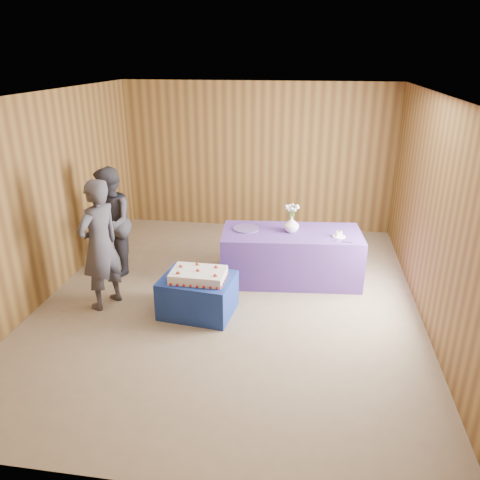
% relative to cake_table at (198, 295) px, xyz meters
% --- Properties ---
extents(ground, '(6.00, 6.00, 0.00)m').
position_rel_cake_table_xyz_m(ground, '(0.36, 0.37, -0.25)').
color(ground, '#87765D').
rests_on(ground, ground).
extents(room_shell, '(5.04, 6.04, 2.72)m').
position_rel_cake_table_xyz_m(room_shell, '(0.36, 0.37, 1.55)').
color(room_shell, brown).
rests_on(room_shell, ground).
extents(cake_table, '(0.98, 0.80, 0.50)m').
position_rel_cake_table_xyz_m(cake_table, '(0.00, 0.00, 0.00)').
color(cake_table, '#1B3A97').
rests_on(cake_table, ground).
extents(serving_table, '(2.07, 1.08, 0.75)m').
position_rel_cake_table_xyz_m(serving_table, '(1.13, 1.16, 0.12)').
color(serving_table, '#4F338D').
rests_on(serving_table, ground).
extents(sheet_cake, '(0.72, 0.50, 0.16)m').
position_rel_cake_table_xyz_m(sheet_cake, '(0.03, -0.04, 0.31)').
color(sheet_cake, white).
rests_on(sheet_cake, cake_table).
extents(vase, '(0.28, 0.28, 0.23)m').
position_rel_cake_table_xyz_m(vase, '(1.12, 1.17, 0.61)').
color(vase, white).
rests_on(vase, serving_table).
extents(flower_spray, '(0.21, 0.21, 0.16)m').
position_rel_cake_table_xyz_m(flower_spray, '(1.12, 1.17, 0.86)').
color(flower_spray, '#275E25').
rests_on(flower_spray, vase).
extents(platter, '(0.40, 0.40, 0.02)m').
position_rel_cake_table_xyz_m(platter, '(0.46, 1.17, 0.51)').
color(platter, '#58458B').
rests_on(platter, serving_table).
extents(plate, '(0.21, 0.21, 0.01)m').
position_rel_cake_table_xyz_m(plate, '(1.79, 1.06, 0.51)').
color(plate, white).
rests_on(plate, serving_table).
extents(cake_slice, '(0.09, 0.08, 0.09)m').
position_rel_cake_table_xyz_m(cake_slice, '(1.79, 1.06, 0.55)').
color(cake_slice, white).
rests_on(cake_slice, plate).
extents(knife, '(0.26, 0.06, 0.00)m').
position_rel_cake_table_xyz_m(knife, '(1.83, 0.88, 0.50)').
color(knife, silver).
rests_on(knife, serving_table).
extents(guest_left, '(0.63, 0.74, 1.73)m').
position_rel_cake_table_xyz_m(guest_left, '(-1.27, 0.01, 0.62)').
color(guest_left, '#3E3C48').
rests_on(guest_left, ground).
extents(guest_right, '(0.90, 0.99, 1.65)m').
position_rel_cake_table_xyz_m(guest_right, '(-1.53, 0.94, 0.57)').
color(guest_right, '#35343E').
rests_on(guest_right, ground).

